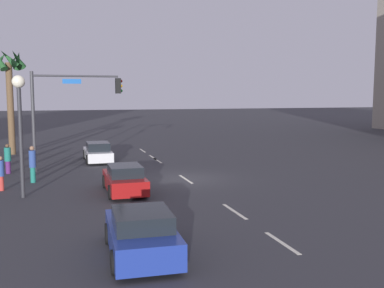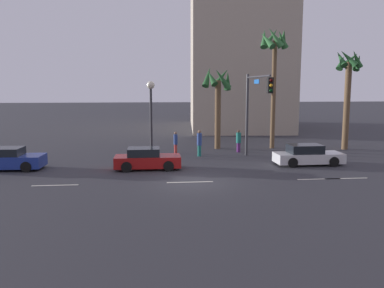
{
  "view_description": "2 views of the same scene",
  "coord_description": "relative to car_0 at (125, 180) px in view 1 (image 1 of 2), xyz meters",
  "views": [
    {
      "loc": [
        -23.08,
        6.57,
        4.62
      ],
      "look_at": [
        -0.09,
        -0.36,
        1.92
      ],
      "focal_mm": 41.67,
      "sensor_mm": 36.0,
      "label": 1
    },
    {
      "loc": [
        -2.04,
        -20.63,
        5.05
      ],
      "look_at": [
        -0.02,
        -0.32,
        2.11
      ],
      "focal_mm": 37.28,
      "sensor_mm": 36.0,
      "label": 2
    }
  ],
  "objects": [
    {
      "name": "car_2",
      "position": [
        -8.38,
        0.73,
        0.02
      ],
      "size": [
        4.02,
        2.04,
        1.36
      ],
      "color": "navy",
      "rests_on": "ground_plane"
    },
    {
      "name": "pedestrian_2",
      "position": [
        7.01,
        5.79,
        0.29
      ],
      "size": [
        0.46,
        0.46,
        1.74
      ],
      "color": "#59266B",
      "rests_on": "ground_plane"
    },
    {
      "name": "car_1",
      "position": [
        10.4,
        0.35,
        -0.0
      ],
      "size": [
        4.39,
        1.82,
        1.34
      ],
      "color": "silver",
      "rests_on": "ground_plane"
    },
    {
      "name": "lane_stripe_4",
      "position": [
        9.48,
        -3.66,
        -0.61
      ],
      "size": [
        2.46,
        0.14,
        0.01
      ],
      "primitive_type": "cube",
      "color": "silver",
      "rests_on": "ground_plane"
    },
    {
      "name": "streetlamp",
      "position": [
        0.29,
        4.51,
        3.26
      ],
      "size": [
        0.56,
        0.56,
        5.44
      ],
      "color": "#2D2D33",
      "rests_on": "ground_plane"
    },
    {
      "name": "palm_tree_0",
      "position": [
        15.88,
        6.29,
        5.11
      ],
      "size": [
        2.37,
        2.56,
        8.0
      ],
      "color": "brown",
      "rests_on": "ground_plane"
    },
    {
      "name": "lane_stripe_5",
      "position": [
        11.04,
        -3.66,
        -0.61
      ],
      "size": [
        2.45,
        0.14,
        0.01
      ],
      "primitive_type": "cube",
      "color": "silver",
      "rests_on": "ground_plane"
    },
    {
      "name": "lane_stripe_2",
      "position": [
        -4.68,
        -3.66,
        -0.61
      ],
      "size": [
        2.37,
        0.14,
        0.01
      ],
      "primitive_type": "cube",
      "color": "silver",
      "rests_on": "ground_plane"
    },
    {
      "name": "pedestrian_1",
      "position": [
        3.77,
        4.26,
        0.41
      ],
      "size": [
        0.5,
        0.5,
        1.93
      ],
      "color": "#1E7266",
      "rests_on": "ground_plane"
    },
    {
      "name": "lane_stripe_6",
      "position": [
        15.2,
        -3.66,
        -0.61
      ],
      "size": [
        2.32,
        0.14,
        0.01
      ],
      "primitive_type": "cube",
      "color": "silver",
      "rests_on": "ground_plane"
    },
    {
      "name": "pedestrian_0",
      "position": [
        2.11,
        5.61,
        0.27
      ],
      "size": [
        0.36,
        0.36,
        1.67
      ],
      "color": "#BF3833",
      "rests_on": "ground_plane"
    },
    {
      "name": "ground_plane",
      "position": [
        2.42,
        -3.66,
        -0.62
      ],
      "size": [
        220.0,
        220.0,
        0.0
      ],
      "primitive_type": "plane",
      "color": "#333338"
    },
    {
      "name": "lane_stripe_1",
      "position": [
        -8.59,
        -3.66,
        -0.61
      ],
      "size": [
        2.17,
        0.14,
        0.01
      ],
      "primitive_type": "cube",
      "color": "silver",
      "rests_on": "ground_plane"
    },
    {
      "name": "lane_stripe_3",
      "position": [
        2.33,
        -3.66,
        -0.61
      ],
      "size": [
        2.47,
        0.14,
        0.01
      ],
      "primitive_type": "cube",
      "color": "silver",
      "rests_on": "ground_plane"
    },
    {
      "name": "car_0",
      "position": [
        0.0,
        0.0,
        0.0
      ],
      "size": [
        4.03,
        1.78,
        1.33
      ],
      "color": "maroon",
      "rests_on": "ground_plane"
    },
    {
      "name": "traffic_signal",
      "position": [
        7.34,
        2.45,
        3.46
      ],
      "size": [
        0.42,
        5.44,
        5.95
      ],
      "color": "#38383D",
      "rests_on": "ground_plane"
    }
  ]
}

